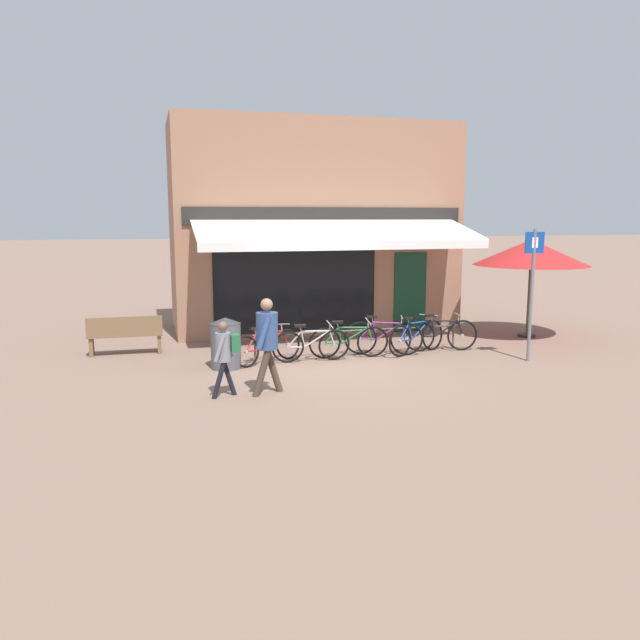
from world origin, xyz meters
The scene contains 15 objects.
ground_plane centered at (0.00, 0.00, 0.00)m, with size 160.00×160.00×0.00m, color #846656.
shop_front centered at (0.87, 4.56, 2.73)m, with size 7.54×4.95×5.48m.
bike_rack_rail centered at (0.88, 0.70, 0.49)m, with size 4.71×0.04×0.57m.
bicycle_red centered at (-1.21, 0.47, 0.35)m, with size 1.63×0.96×0.82m.
bicycle_silver centered at (-0.30, 0.32, 0.37)m, with size 1.68×0.52×0.85m.
bicycle_green centered at (0.57, 0.45, 0.37)m, with size 1.75×0.53×0.85m.
bicycle_purple centered at (1.41, 0.57, 0.39)m, with size 1.66×0.69×0.87m.
bicycle_blue centered at (2.18, 0.51, 0.38)m, with size 1.67×0.86×0.85m.
bicycle_black centered at (2.81, 0.58, 0.38)m, with size 1.70×0.52×0.85m.
pedestrian_adult centered at (-1.63, -1.80, 1.01)m, with size 0.58×0.59×1.68m.
pedestrian_child centered at (-2.35, -1.78, 0.81)m, with size 0.50×0.41×1.31m.
litter_bin centered at (-2.09, 0.24, 0.52)m, with size 0.62×0.62×1.04m.
parking_sign centered at (4.16, -0.81, 1.68)m, with size 0.44×0.07×2.77m.
cafe_parasol centered at (5.71, 1.57, 2.14)m, with size 2.84×2.84×2.46m.
park_bench centered at (-4.07, 2.08, 0.46)m, with size 1.60×0.46×0.87m.
Camera 1 is at (-3.55, -12.06, 3.00)m, focal length 35.00 mm.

